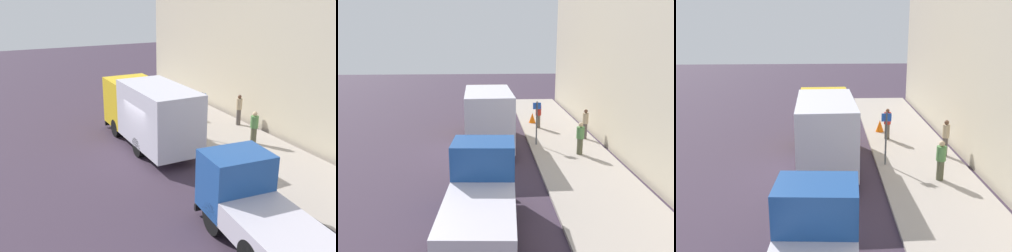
% 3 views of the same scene
% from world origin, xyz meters
% --- Properties ---
extents(ground, '(80.00, 80.00, 0.00)m').
position_xyz_m(ground, '(0.00, 0.00, 0.00)').
color(ground, '#3B2D3D').
extents(sidewalk, '(4.01, 30.00, 0.13)m').
position_xyz_m(sidewalk, '(5.00, 0.00, 0.07)').
color(sidewalk, '#ABA095').
rests_on(sidewalk, ground).
extents(building_facade, '(0.50, 30.00, 9.51)m').
position_xyz_m(building_facade, '(7.51, 0.00, 4.76)').
color(building_facade, beige).
rests_on(building_facade, ground).
extents(large_utility_truck, '(2.58, 7.19, 3.26)m').
position_xyz_m(large_utility_truck, '(0.68, 1.03, 1.79)').
color(large_utility_truck, yellow).
rests_on(large_utility_truck, ground).
extents(small_flatbed_truck, '(2.44, 5.22, 2.53)m').
position_xyz_m(small_flatbed_truck, '(0.42, -7.83, 1.19)').
color(small_flatbed_truck, '#1E4A94').
rests_on(small_flatbed_truck, ground).
extents(pedestrian_walking, '(0.51, 0.51, 1.70)m').
position_xyz_m(pedestrian_walking, '(4.03, 4.18, 1.02)').
color(pedestrian_walking, '#5A5148').
rests_on(pedestrian_walking, sidewalk).
extents(pedestrian_standing, '(0.46, 0.46, 1.77)m').
position_xyz_m(pedestrian_standing, '(6.40, 1.46, 1.08)').
color(pedestrian_standing, '#524A45').
rests_on(pedestrian_standing, sidewalk).
extents(pedestrian_third, '(0.46, 0.46, 1.68)m').
position_xyz_m(pedestrian_third, '(5.36, -1.32, 1.01)').
color(pedestrian_third, '#4F4F39').
rests_on(pedestrian_third, sidewalk).
extents(traffic_cone_orange, '(0.48, 0.48, 0.69)m').
position_xyz_m(traffic_cone_orange, '(3.82, 5.58, 0.47)').
color(traffic_cone_orange, orange).
rests_on(traffic_cone_orange, sidewalk).
extents(street_sign_post, '(0.44, 0.08, 2.45)m').
position_xyz_m(street_sign_post, '(3.37, 0.46, 1.58)').
color(street_sign_post, '#4C5156').
rests_on(street_sign_post, sidewalk).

